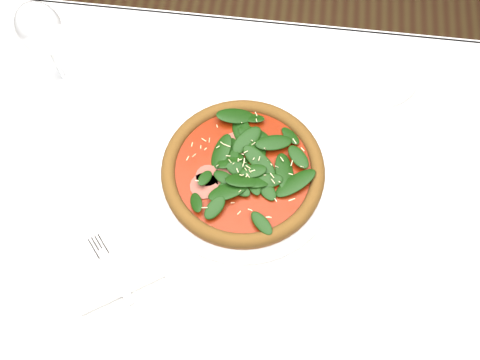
# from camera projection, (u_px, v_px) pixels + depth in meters

# --- Properties ---
(ground) EXTENTS (6.00, 6.00, 0.00)m
(ground) POSITION_uv_depth(u_px,v_px,m) (222.00, 295.00, 1.61)
(ground) COLOR brown
(ground) RESTS_ON ground
(dining_table) EXTENTS (1.21, 0.81, 0.75)m
(dining_table) POSITION_uv_depth(u_px,v_px,m) (211.00, 215.00, 1.02)
(dining_table) COLOR white
(dining_table) RESTS_ON ground
(plate) EXTENTS (0.33, 0.33, 0.01)m
(plate) POSITION_uv_depth(u_px,v_px,m) (243.00, 174.00, 0.94)
(plate) COLOR silver
(plate) RESTS_ON dining_table
(pizza) EXTENTS (0.30, 0.30, 0.04)m
(pizza) POSITION_uv_depth(u_px,v_px,m) (243.00, 169.00, 0.92)
(pizza) COLOR #995925
(pizza) RESTS_ON plate
(wine_glass) EXTENTS (0.08, 0.08, 0.19)m
(wine_glass) POSITION_uv_depth(u_px,v_px,m) (40.00, 31.00, 0.92)
(wine_glass) COLOR white
(wine_glass) RESTS_ON dining_table
(napkin) EXTENTS (0.15, 0.13, 0.01)m
(napkin) POSITION_uv_depth(u_px,v_px,m) (117.00, 278.00, 0.86)
(napkin) COLOR white
(napkin) RESTS_ON dining_table
(fork) EXTENTS (0.10, 0.11, 0.00)m
(fork) POSITION_uv_depth(u_px,v_px,m) (109.00, 264.00, 0.86)
(fork) COLOR #BCBCC1
(fork) RESTS_ON napkin
(saucer_far) EXTENTS (0.15, 0.15, 0.01)m
(saucer_far) POSITION_uv_depth(u_px,v_px,m) (378.00, 73.00, 1.04)
(saucer_far) COLOR silver
(saucer_far) RESTS_ON dining_table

